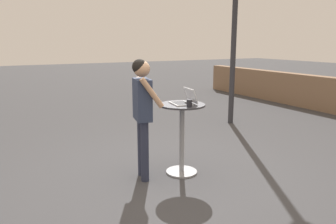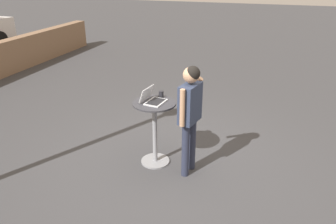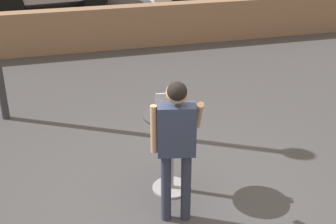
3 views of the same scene
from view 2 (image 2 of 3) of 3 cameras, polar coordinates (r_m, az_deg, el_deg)
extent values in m
plane|color=#3D3D3F|center=(5.27, 0.99, -8.65)|extent=(50.00, 50.00, 0.00)
cylinder|color=gray|center=(5.27, -2.21, -8.50)|extent=(0.45, 0.45, 0.03)
cylinder|color=gray|center=(5.02, -2.30, -3.71)|extent=(0.07, 0.07, 0.97)
cylinder|color=#333338|center=(4.81, -2.40, 1.54)|extent=(0.64, 0.64, 0.02)
cube|color=silver|center=(4.79, -2.14, 1.74)|extent=(0.36, 0.28, 0.02)
cube|color=black|center=(4.79, -2.14, 1.85)|extent=(0.32, 0.23, 0.00)
cube|color=silver|center=(4.82, -3.77, 3.22)|extent=(0.34, 0.12, 0.20)
cube|color=white|center=(4.82, -3.71, 3.24)|extent=(0.31, 0.10, 0.18)
cylinder|color=#232328|center=(4.98, -1.19, 3.15)|extent=(0.07, 0.07, 0.10)
torus|color=#232328|center=(5.02, -1.00, 3.36)|extent=(0.05, 0.01, 0.05)
cylinder|color=#282D42|center=(4.75, 3.05, -6.69)|extent=(0.11, 0.11, 0.84)
cylinder|color=#282D42|center=(4.92, 4.20, -5.57)|extent=(0.11, 0.11, 0.84)
cube|color=#2D3851|center=(4.53, 3.86, 1.52)|extent=(0.42, 0.27, 0.55)
sphere|color=tan|center=(4.39, 4.01, 6.45)|extent=(0.22, 0.22, 0.22)
sphere|color=black|center=(4.37, 4.34, 6.73)|extent=(0.20, 0.20, 0.20)
cylinder|color=tan|center=(4.33, 2.51, 0.68)|extent=(0.07, 0.07, 0.53)
cylinder|color=tan|center=(4.71, 4.29, 3.97)|extent=(0.13, 0.32, 0.41)
camera|label=1|loc=(8.11, 23.97, 15.20)|focal=35.00mm
camera|label=3|loc=(4.21, 68.81, 16.58)|focal=50.00mm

